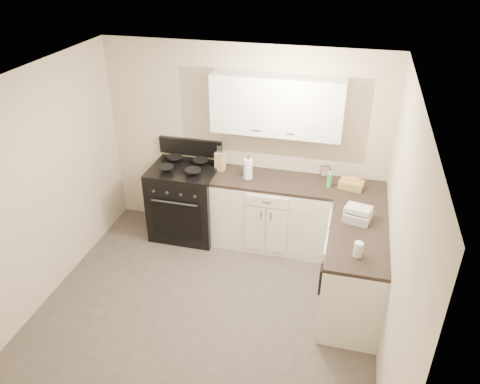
% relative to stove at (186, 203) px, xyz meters
% --- Properties ---
extents(floor, '(3.60, 3.60, 0.00)m').
position_rel_stove_xyz_m(floor, '(0.72, -1.48, -0.46)').
color(floor, '#473F38').
rests_on(floor, ground).
extents(ceiling, '(3.60, 3.60, 0.00)m').
position_rel_stove_xyz_m(ceiling, '(0.72, -1.48, 2.04)').
color(ceiling, white).
rests_on(ceiling, wall_back).
extents(wall_back, '(3.60, 0.00, 3.60)m').
position_rel_stove_xyz_m(wall_back, '(0.72, 0.32, 0.79)').
color(wall_back, beige).
rests_on(wall_back, ground).
extents(wall_right, '(0.00, 3.60, 3.60)m').
position_rel_stove_xyz_m(wall_right, '(2.52, -1.48, 0.79)').
color(wall_right, beige).
rests_on(wall_right, ground).
extents(wall_left, '(0.00, 3.60, 3.60)m').
position_rel_stove_xyz_m(wall_left, '(-1.08, -1.48, 0.79)').
color(wall_left, beige).
rests_on(wall_left, ground).
extents(wall_front, '(3.60, 0.00, 3.60)m').
position_rel_stove_xyz_m(wall_front, '(0.72, -3.28, 0.79)').
color(wall_front, beige).
rests_on(wall_front, ground).
extents(base_cabinets_back, '(1.55, 0.60, 0.90)m').
position_rel_stove_xyz_m(base_cabinets_back, '(1.14, 0.02, -0.01)').
color(base_cabinets_back, white).
rests_on(base_cabinets_back, floor).
extents(base_cabinets_right, '(0.60, 1.90, 0.90)m').
position_rel_stove_xyz_m(base_cabinets_right, '(2.22, -0.63, -0.01)').
color(base_cabinets_right, white).
rests_on(base_cabinets_right, floor).
extents(countertop_back, '(1.55, 0.60, 0.04)m').
position_rel_stove_xyz_m(countertop_back, '(1.14, 0.02, 0.46)').
color(countertop_back, black).
rests_on(countertop_back, base_cabinets_back).
extents(countertop_right, '(0.60, 1.90, 0.04)m').
position_rel_stove_xyz_m(countertop_right, '(2.22, -0.63, 0.46)').
color(countertop_right, black).
rests_on(countertop_right, base_cabinets_right).
extents(upper_cabinets, '(1.55, 0.30, 0.70)m').
position_rel_stove_xyz_m(upper_cabinets, '(1.14, 0.18, 1.38)').
color(upper_cabinets, white).
rests_on(upper_cabinets, wall_back).
extents(stove, '(0.85, 0.73, 1.03)m').
position_rel_stove_xyz_m(stove, '(0.00, 0.00, 0.00)').
color(stove, black).
rests_on(stove, floor).
extents(knife_block, '(0.13, 0.12, 0.24)m').
position_rel_stove_xyz_m(knife_block, '(0.45, 0.13, 0.60)').
color(knife_block, tan).
rests_on(knife_block, countertop_back).
extents(paper_towel, '(0.14, 0.14, 0.26)m').
position_rel_stove_xyz_m(paper_towel, '(0.85, -0.02, 0.61)').
color(paper_towel, white).
rests_on(paper_towel, countertop_back).
extents(soap_bottle, '(0.07, 0.07, 0.18)m').
position_rel_stove_xyz_m(soap_bottle, '(1.84, 0.01, 0.57)').
color(soap_bottle, green).
rests_on(soap_bottle, countertop_back).
extents(picture_frame, '(0.11, 0.06, 0.14)m').
position_rel_stove_xyz_m(picture_frame, '(1.76, 0.28, 0.55)').
color(picture_frame, black).
rests_on(picture_frame, countertop_back).
extents(wicker_basket, '(0.31, 0.24, 0.09)m').
position_rel_stove_xyz_m(wicker_basket, '(2.09, 0.05, 0.53)').
color(wicker_basket, tan).
rests_on(wicker_basket, countertop_right).
extents(countertop_grill, '(0.31, 0.30, 0.10)m').
position_rel_stove_xyz_m(countertop_grill, '(2.19, -0.65, 0.53)').
color(countertop_grill, silver).
rests_on(countertop_grill, countertop_right).
extents(glass_jar, '(0.12, 0.12, 0.15)m').
position_rel_stove_xyz_m(glass_jar, '(2.21, -1.29, 0.55)').
color(glass_jar, silver).
rests_on(glass_jar, countertop_right).
extents(oven_mitt_near, '(0.02, 0.17, 0.30)m').
position_rel_stove_xyz_m(oven_mitt_near, '(1.89, -1.21, 0.08)').
color(oven_mitt_near, black).
rests_on(oven_mitt_near, base_cabinets_right).
extents(oven_mitt_far, '(0.02, 0.14, 0.25)m').
position_rel_stove_xyz_m(oven_mitt_far, '(1.89, -0.83, 0.02)').
color(oven_mitt_far, black).
rests_on(oven_mitt_far, base_cabinets_right).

